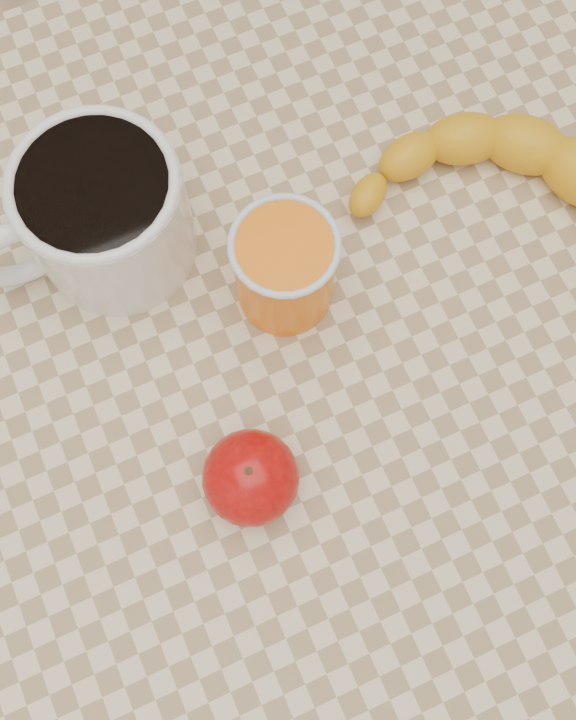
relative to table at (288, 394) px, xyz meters
name	(u,v)px	position (x,y,z in m)	size (l,w,h in m)	color
ground	(288,489)	(0.00, 0.00, -0.66)	(3.00, 3.00, 0.00)	tan
table	(288,394)	(0.00, 0.00, 0.00)	(0.80, 0.80, 0.75)	beige
coffee_mug	(101,214)	(-0.08, 0.15, 0.14)	(0.17, 0.13, 0.10)	white
orange_juice_glass	(285,269)	(0.02, 0.06, 0.13)	(0.08, 0.08, 0.09)	orange
apple	(251,478)	(-0.06, -0.07, 0.12)	(0.08, 0.08, 0.06)	#890407
banana	(526,220)	(0.22, 0.03, 0.11)	(0.30, 0.35, 0.05)	gold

